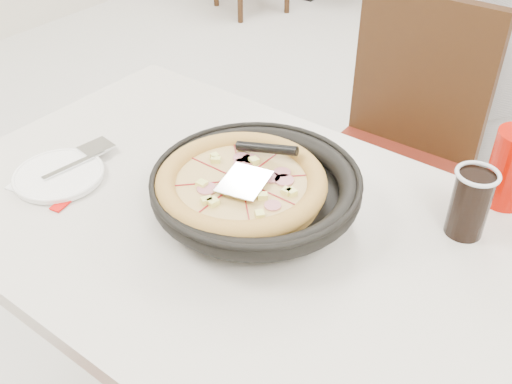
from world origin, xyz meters
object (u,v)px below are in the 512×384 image
Objects in this scene: pizza at (241,189)px; red_cup at (512,168)px; main_table at (229,335)px; side_plate at (59,176)px; chair_far at (383,171)px; cola_glass at (470,205)px; pizza_pan at (256,195)px.

pizza is 0.53m from red_cup.
red_cup is (0.43, 0.37, 0.45)m from main_table.
side_plate reaches higher than main_table.
side_plate is at bearing -160.23° from main_table.
chair_far reaches higher than main_table.
side_plate is at bearing -159.39° from pizza.
cola_glass is at bearing 25.34° from side_plate.
red_cup is (0.03, 0.14, 0.02)m from cola_glass.
chair_far is 0.95m from side_plate.
chair_far is 3.06× the size of pizza.
chair_far is 0.73m from pizza_pan.
pizza_pan is at bearing -138.43° from red_cup.
pizza is at bearing -138.13° from red_cup.
cola_glass is (0.37, 0.21, 0.00)m from pizza.
main_table is at bearing -138.89° from red_cup.
main_table is 9.23× the size of cola_glass.
red_cup reaches higher than pizza_pan.
red_cup reaches higher than main_table.
main_table is 0.70m from chair_far.
chair_far is at bearing 128.79° from cola_glass.
pizza_pan is 0.44m from side_plate.
chair_far is at bearing 91.76° from pizza_pan.
side_plate is 0.93m from red_cup.
pizza is 0.43m from cola_glass.
main_table is 3.86× the size of pizza.
chair_far reaches higher than red_cup.
side_plate is (-0.38, -0.14, -0.05)m from pizza.
chair_far reaches higher than pizza.
side_plate is 1.45× the size of cola_glass.
pizza is at bearing 29.61° from main_table.
chair_far reaches higher than pizza_pan.
pizza_pan is at bearing 90.41° from chair_far.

